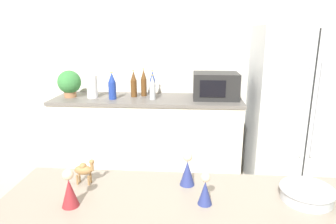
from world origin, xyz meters
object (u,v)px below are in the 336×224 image
wise_man_figurine_purple (69,190)px  back_bottle_0 (153,84)px  back_bottle_4 (112,86)px  back_bottle_2 (134,84)px  potted_plant (69,83)px  fruit_bowl (307,193)px  back_bottle_1 (153,88)px  paper_towel_roll (92,87)px  camel_figurine (84,169)px  wise_man_figurine_blue (187,171)px  microwave (216,86)px  back_bottle_3 (144,83)px  wise_man_figurine_crimson (205,191)px  refrigerator (297,109)px

wise_man_figurine_purple → back_bottle_0: bearing=88.7°
back_bottle_4 → back_bottle_2: bearing=33.9°
potted_plant → fruit_bowl: 2.73m
back_bottle_1 → paper_towel_roll: bearing=177.4°
camel_figurine → back_bottle_4: bearing=100.7°
back_bottle_2 → wise_man_figurine_blue: bearing=-72.8°
back_bottle_2 → fruit_bowl: (1.11, -2.10, -0.09)m
microwave → back_bottle_3: back_bottle_3 is taller
back_bottle_3 → wise_man_figurine_purple: (0.05, -2.27, -0.06)m
microwave → back_bottle_0: (-0.69, 0.06, -0.00)m
back_bottle_2 → camel_figurine: bearing=-85.8°
back_bottle_1 → wise_man_figurine_purple: 2.09m
back_bottle_3 → fruit_bowl: bearing=-64.9°
back_bottle_2 → wise_man_figurine_blue: (0.62, -2.00, -0.05)m
microwave → back_bottle_4: 1.11m
paper_towel_roll → wise_man_figurine_crimson: paper_towel_roll is taller
camel_figurine → wise_man_figurine_purple: bearing=-88.4°
potted_plant → wise_man_figurine_purple: potted_plant is taller
paper_towel_roll → back_bottle_3: bearing=14.9°
fruit_bowl → back_bottle_1: bearing=114.2°
camel_figurine → wise_man_figurine_crimson: wise_man_figurine_crimson is taller
potted_plant → back_bottle_1: (0.93, -0.05, -0.03)m
microwave → wise_man_figurine_purple: bearing=-108.8°
camel_figurine → potted_plant: bearing=113.5°
microwave → back_bottle_0: bearing=175.2°
microwave → wise_man_figurine_crimson: size_ratio=3.50×
back_bottle_1 → fruit_bowl: 2.17m
potted_plant → camel_figurine: 2.14m
back_bottle_2 → camel_figurine: size_ratio=2.44×
fruit_bowl → wise_man_figurine_blue: size_ratio=1.39×
microwave → wise_man_figurine_crimson: 2.14m
refrigerator → fruit_bowl: size_ratio=7.68×
back_bottle_3 → wise_man_figurine_blue: size_ratio=1.95×
back_bottle_1 → wise_man_figurine_crimson: size_ratio=1.95×
microwave → back_bottle_2: size_ratio=1.62×
paper_towel_roll → microwave: (1.34, 0.07, 0.02)m
paper_towel_roll → camel_figurine: 2.03m
wise_man_figurine_blue → refrigerator: bearing=59.2°
back_bottle_2 → wise_man_figurine_purple: back_bottle_2 is taller
paper_towel_roll → back_bottle_0: bearing=10.9°
refrigerator → paper_towel_roll: bearing=179.5°
wise_man_figurine_blue → paper_towel_roll: bearing=119.1°
back_bottle_3 → refrigerator: bearing=-5.8°
back_bottle_3 → back_bottle_0: bearing=-11.6°
back_bottle_1 → camel_figurine: back_bottle_1 is taller
back_bottle_2 → fruit_bowl: bearing=-62.0°
microwave → camel_figurine: (-0.75, -2.00, -0.05)m
refrigerator → wise_man_figurine_blue: (-1.13, -1.89, 0.17)m
microwave → back_bottle_1: bearing=-171.8°
back_bottle_0 → fruit_bowl: back_bottle_0 is taller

